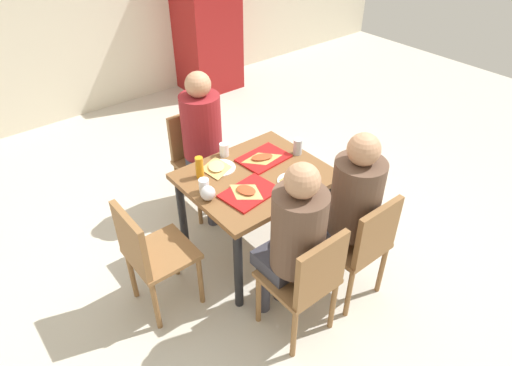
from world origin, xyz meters
TOP-DOWN VIEW (x-y plane):
  - ground_plane at (0.00, 0.00)m, footprint 10.00×10.00m
  - main_table at (0.00, 0.00)m, footprint 0.99×0.82m
  - chair_near_left at (-0.25, -0.79)m, footprint 0.40×0.40m
  - chair_near_right at (0.25, -0.79)m, footprint 0.40×0.40m
  - chair_far_side at (0.00, 0.79)m, footprint 0.40×0.40m
  - chair_left_end at (-0.88, 0.00)m, footprint 0.40×0.40m
  - person_in_red at (-0.25, -0.65)m, footprint 0.32×0.42m
  - person_in_brown_jacket at (0.25, -0.65)m, footprint 0.32×0.42m
  - person_far_side at (-0.00, 0.65)m, footprint 0.32×0.42m
  - tray_red_near at (-0.17, -0.14)m, footprint 0.39×0.30m
  - tray_red_far at (0.17, 0.12)m, footprint 0.38×0.29m
  - paper_plate_center at (-0.15, 0.23)m, footprint 0.22×0.22m
  - paper_plate_near_edge at (0.15, -0.23)m, footprint 0.22×0.22m
  - pizza_slice_a at (-0.19, -0.13)m, footprint 0.19×0.23m
  - pizza_slice_b at (0.15, 0.12)m, footprint 0.26×0.20m
  - pizza_slice_c at (-0.18, 0.24)m, footprint 0.25×0.27m
  - pizza_slice_d at (0.17, -0.24)m, footprint 0.24×0.24m
  - plastic_cup_a at (-0.02, 0.35)m, footprint 0.07×0.07m
  - plastic_cup_b at (0.02, -0.35)m, footprint 0.07×0.07m
  - plastic_cup_c at (-0.39, 0.06)m, footprint 0.07×0.07m
  - soda_can at (0.42, 0.02)m, footprint 0.07×0.07m
  - condiment_bottle at (-0.32, 0.23)m, footprint 0.06×0.06m
  - foil_bundle at (-0.42, -0.02)m, footprint 0.10×0.10m
  - drink_fridge at (1.50, 2.85)m, footprint 0.70×0.60m

SIDE VIEW (x-z plane):
  - ground_plane at x=0.00m, z-range -0.02..0.00m
  - chair_near_left at x=-0.25m, z-range 0.08..0.94m
  - chair_near_right at x=0.25m, z-range 0.08..0.94m
  - chair_far_side at x=0.00m, z-range 0.08..0.94m
  - chair_left_end at x=-0.88m, z-range 0.08..0.94m
  - main_table at x=0.00m, z-range 0.26..0.98m
  - paper_plate_center at x=-0.15m, z-range 0.73..0.73m
  - paper_plate_near_edge at x=0.15m, z-range 0.73..0.73m
  - tray_red_near at x=-0.17m, z-range 0.73..0.74m
  - tray_red_far at x=0.17m, z-range 0.73..0.74m
  - pizza_slice_c at x=-0.18m, z-range 0.73..0.75m
  - pizza_slice_d at x=0.17m, z-range 0.73..0.75m
  - pizza_slice_b at x=0.15m, z-range 0.74..0.76m
  - pizza_slice_a at x=-0.19m, z-range 0.74..0.76m
  - person_in_red at x=-0.25m, z-range 0.12..1.39m
  - person_in_brown_jacket at x=0.25m, z-range 0.12..1.39m
  - person_far_side at x=0.00m, z-range 0.12..1.39m
  - plastic_cup_a at x=-0.02m, z-range 0.73..0.83m
  - plastic_cup_b at x=0.02m, z-range 0.73..0.83m
  - plastic_cup_c at x=-0.39m, z-range 0.73..0.83m
  - foil_bundle at x=-0.42m, z-range 0.73..0.83m
  - soda_can at x=0.42m, z-range 0.73..0.85m
  - condiment_bottle at x=-0.32m, z-range 0.73..0.89m
  - drink_fridge at x=1.50m, z-range 0.00..1.90m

